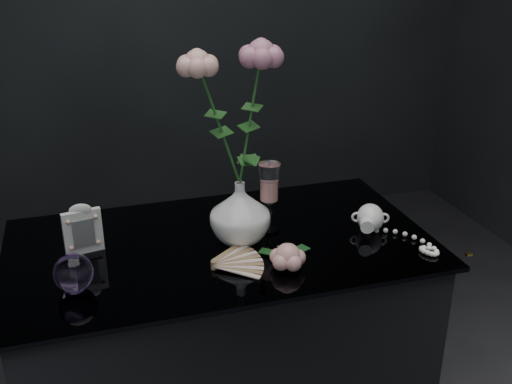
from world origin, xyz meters
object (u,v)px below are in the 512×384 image
object	(u,v)px
wine_glass	(269,198)
paperweight	(73,273)
vase	(240,212)
picture_frame	(82,228)
pearl_jar	(370,216)
loose_rose	(288,256)

from	to	relation	value
wine_glass	paperweight	distance (m)	0.52
vase	paperweight	bearing A→B (deg)	-164.08
wine_glass	picture_frame	xyz separation A→B (m)	(-0.46, 0.02, -0.03)
pearl_jar	paperweight	bearing A→B (deg)	-152.48
vase	pearl_jar	bearing A→B (deg)	-5.85
wine_glass	pearl_jar	xyz separation A→B (m)	(0.26, -0.07, -0.06)
vase	picture_frame	world-z (taller)	vase
picture_frame	loose_rose	xyz separation A→B (m)	(0.44, -0.22, -0.03)
wine_glass	vase	bearing A→B (deg)	-158.11
picture_frame	paperweight	bearing A→B (deg)	-110.12
vase	wine_glass	world-z (taller)	wine_glass
vase	picture_frame	xyz separation A→B (m)	(-0.38, 0.05, -0.01)
paperweight	wine_glass	bearing A→B (deg)	17.00
wine_glass	loose_rose	xyz separation A→B (m)	(-0.02, -0.20, -0.06)
loose_rose	pearl_jar	xyz separation A→B (m)	(0.27, 0.13, 0.00)
loose_rose	pearl_jar	world-z (taller)	pearl_jar
vase	paperweight	xyz separation A→B (m)	(-0.40, -0.12, -0.04)
picture_frame	pearl_jar	distance (m)	0.72
vase	picture_frame	size ratio (longest dim) A/B	1.23
paperweight	loose_rose	xyz separation A→B (m)	(0.47, -0.05, -0.01)
wine_glass	pearl_jar	size ratio (longest dim) A/B	0.73
paperweight	vase	bearing A→B (deg)	15.92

